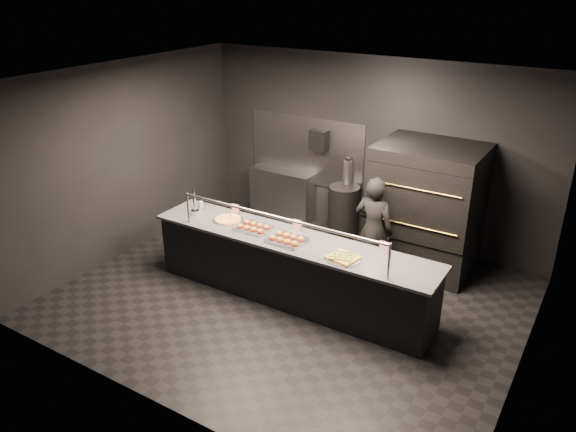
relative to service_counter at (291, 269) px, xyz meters
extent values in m
plane|color=black|center=(0.00, 0.00, -0.46)|extent=(6.00, 6.00, 0.00)
plane|color=black|center=(0.00, 0.00, 2.54)|extent=(6.00, 6.00, 0.00)
cube|color=black|center=(0.00, 2.50, 1.04)|extent=(6.00, 0.04, 3.00)
cube|color=black|center=(0.00, -2.50, 1.04)|extent=(6.00, 0.04, 3.00)
cube|color=black|center=(-3.00, 0.00, 1.04)|extent=(0.04, 5.00, 3.00)
cube|color=black|center=(3.00, 0.00, 1.04)|extent=(0.04, 5.00, 3.00)
cube|color=#99999E|center=(-1.20, 2.48, 0.84)|extent=(2.20, 0.02, 1.20)
cube|color=black|center=(0.00, 0.00, -0.02)|extent=(4.00, 0.70, 0.88)
cube|color=#3E3E44|center=(0.00, 0.00, 0.44)|extent=(4.10, 0.78, 0.04)
cylinder|color=#99999E|center=(-1.50, -0.30, 0.68)|extent=(0.03, 0.03, 0.45)
cylinder|color=#99999E|center=(1.50, -0.30, 0.68)|extent=(0.03, 0.03, 0.45)
cylinder|color=#99999E|center=(0.00, -0.30, 0.88)|extent=(3.00, 0.04, 0.04)
cube|color=black|center=(1.20, 1.90, -0.16)|extent=(1.50, 1.15, 0.60)
cube|color=black|center=(1.20, 1.90, 0.44)|extent=(1.50, 1.20, 0.55)
cube|color=black|center=(1.20, 1.90, 0.99)|extent=(1.50, 1.20, 0.55)
cube|color=black|center=(1.20, 1.90, 1.36)|extent=(1.50, 1.20, 0.18)
cylinder|color=gold|center=(1.20, 1.28, 0.44)|extent=(1.30, 0.02, 0.02)
cylinder|color=gold|center=(1.20, 1.28, 0.99)|extent=(1.30, 0.02, 0.02)
cube|color=#99999E|center=(-1.60, 2.32, -0.01)|extent=(1.20, 0.35, 0.90)
cube|color=black|center=(-0.90, 2.39, 1.09)|extent=(0.30, 0.20, 0.35)
cylinder|color=#B2B2B7|center=(-0.35, 2.40, 0.59)|extent=(0.14, 0.14, 0.45)
cube|color=black|center=(-0.35, 2.40, 0.84)|extent=(0.10, 0.06, 0.06)
cylinder|color=silver|center=(-1.60, -0.05, 0.49)|extent=(0.12, 0.12, 0.07)
cylinder|color=silver|center=(-1.60, -0.05, 0.65)|extent=(0.04, 0.04, 0.31)
cylinder|color=silver|center=(-1.60, -0.12, 0.79)|extent=(0.02, 0.09, 0.02)
cone|color=black|center=(-1.60, -0.05, 0.87)|extent=(0.04, 0.04, 0.12)
cylinder|color=silver|center=(-1.07, 0.04, 0.46)|extent=(0.44, 0.44, 0.01)
cylinder|color=#D38E43|center=(-1.07, 0.04, 0.47)|extent=(0.38, 0.38, 0.02)
cylinder|color=#F1B24E|center=(-1.07, 0.04, 0.49)|extent=(0.33, 0.33, 0.01)
cube|color=silver|center=(-0.59, -0.02, 0.47)|extent=(0.54, 0.44, 0.02)
ellipsoid|color=#C7802A|center=(-0.75, -0.10, 0.50)|extent=(0.09, 0.09, 0.06)
ellipsoid|color=#C7802A|center=(-0.75, 0.06, 0.50)|extent=(0.09, 0.09, 0.06)
ellipsoid|color=#C7802A|center=(-0.64, -0.10, 0.50)|extent=(0.09, 0.09, 0.06)
ellipsoid|color=#C7802A|center=(-0.64, 0.06, 0.50)|extent=(0.09, 0.09, 0.06)
ellipsoid|color=#C7802A|center=(-0.54, -0.10, 0.50)|extent=(0.09, 0.09, 0.06)
ellipsoid|color=#C7802A|center=(-0.54, 0.06, 0.50)|extent=(0.09, 0.09, 0.06)
ellipsoid|color=#C7802A|center=(-0.43, -0.10, 0.50)|extent=(0.09, 0.09, 0.06)
ellipsoid|color=#C7802A|center=(-0.43, 0.06, 0.50)|extent=(0.09, 0.09, 0.06)
cube|color=silver|center=(0.00, -0.10, 0.47)|extent=(0.56, 0.46, 0.02)
ellipsoid|color=#C7802A|center=(-0.17, -0.18, 0.50)|extent=(0.09, 0.09, 0.06)
ellipsoid|color=#C7802A|center=(-0.17, -0.01, 0.50)|extent=(0.09, 0.09, 0.06)
ellipsoid|color=#C7802A|center=(-0.06, -0.18, 0.50)|extent=(0.09, 0.09, 0.06)
ellipsoid|color=#C7802A|center=(-0.06, -0.01, 0.50)|extent=(0.09, 0.09, 0.06)
ellipsoid|color=#C7802A|center=(0.06, -0.18, 0.50)|extent=(0.09, 0.09, 0.06)
ellipsoid|color=#C7802A|center=(0.06, -0.01, 0.50)|extent=(0.09, 0.09, 0.06)
ellipsoid|color=#C7802A|center=(0.17, -0.18, 0.50)|extent=(0.09, 0.09, 0.06)
ellipsoid|color=#C7802A|center=(0.17, -0.01, 0.50)|extent=(0.09, 0.09, 0.06)
cylinder|color=silver|center=(0.85, -0.15, 0.46)|extent=(0.44, 0.44, 0.01)
cube|color=#D38E43|center=(0.85, -0.15, 0.48)|extent=(0.41, 0.38, 0.02)
cube|color=#F1B24E|center=(0.85, -0.15, 0.49)|extent=(0.38, 0.35, 0.01)
cube|color=#408A2B|center=(0.85, -0.15, 0.50)|extent=(0.36, 0.33, 0.01)
cylinder|color=silver|center=(-1.70, 0.20, 0.50)|extent=(0.06, 0.06, 0.10)
cylinder|color=silver|center=(-1.60, 0.20, 0.50)|extent=(0.04, 0.04, 0.08)
cube|color=white|center=(-1.12, 0.28, 0.53)|extent=(0.12, 0.04, 0.15)
cube|color=white|center=(-0.07, 0.28, 0.53)|extent=(0.12, 0.04, 0.15)
cube|color=white|center=(1.21, 0.28, 0.53)|extent=(0.12, 0.04, 0.15)
cylinder|color=black|center=(-0.31, 2.22, -0.02)|extent=(0.53, 0.53, 0.88)
imported|color=black|center=(0.73, 1.07, 0.33)|extent=(0.58, 0.39, 1.59)
camera|label=1|loc=(3.49, -5.71, 3.72)|focal=35.00mm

